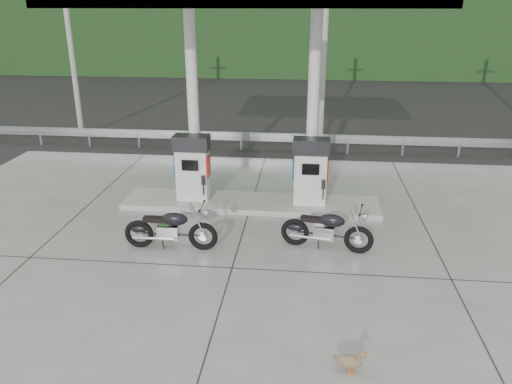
# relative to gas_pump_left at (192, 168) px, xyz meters

# --- Properties ---
(ground) EXTENTS (160.00, 160.00, 0.00)m
(ground) POSITION_rel_gas_pump_left_xyz_m (1.60, -2.50, -1.07)
(ground) COLOR black
(ground) RESTS_ON ground
(forecourt_apron) EXTENTS (18.00, 14.00, 0.02)m
(forecourt_apron) POSITION_rel_gas_pump_left_xyz_m (1.60, -2.50, -1.06)
(forecourt_apron) COLOR slate
(forecourt_apron) RESTS_ON ground
(pump_island) EXTENTS (7.00, 1.40, 0.15)m
(pump_island) POSITION_rel_gas_pump_left_xyz_m (1.60, 0.00, -0.98)
(pump_island) COLOR gray
(pump_island) RESTS_ON forecourt_apron
(gas_pump_left) EXTENTS (0.95, 0.55, 1.80)m
(gas_pump_left) POSITION_rel_gas_pump_left_xyz_m (0.00, 0.00, 0.00)
(gas_pump_left) COLOR silver
(gas_pump_left) RESTS_ON pump_island
(gas_pump_right) EXTENTS (0.95, 0.55, 1.80)m
(gas_pump_right) POSITION_rel_gas_pump_left_xyz_m (3.20, 0.00, 0.00)
(gas_pump_right) COLOR silver
(gas_pump_right) RESTS_ON pump_island
(canopy_column_left) EXTENTS (0.30, 0.30, 5.00)m
(canopy_column_left) POSITION_rel_gas_pump_left_xyz_m (0.00, 0.40, 1.60)
(canopy_column_left) COLOR white
(canopy_column_left) RESTS_ON pump_island
(canopy_column_right) EXTENTS (0.30, 0.30, 5.00)m
(canopy_column_right) POSITION_rel_gas_pump_left_xyz_m (3.20, 0.40, 1.60)
(canopy_column_right) COLOR white
(canopy_column_right) RESTS_ON pump_island
(guardrail) EXTENTS (26.00, 0.16, 1.42)m
(guardrail) POSITION_rel_gas_pump_left_xyz_m (1.60, 5.50, -0.36)
(guardrail) COLOR gray
(guardrail) RESTS_ON ground
(road) EXTENTS (60.00, 7.00, 0.01)m
(road) POSITION_rel_gas_pump_left_xyz_m (1.60, 9.00, -1.07)
(road) COLOR black
(road) RESTS_ON ground
(utility_pole_a) EXTENTS (0.22, 0.22, 8.00)m
(utility_pole_a) POSITION_rel_gas_pump_left_xyz_m (-6.40, 7.00, 2.93)
(utility_pole_a) COLOR gray
(utility_pole_a) RESTS_ON ground
(utility_pole_b) EXTENTS (0.22, 0.22, 8.00)m
(utility_pole_b) POSITION_rel_gas_pump_left_xyz_m (3.60, 7.00, 2.93)
(utility_pole_b) COLOR gray
(utility_pole_b) RESTS_ON ground
(tree_band) EXTENTS (80.00, 6.00, 6.00)m
(tree_band) POSITION_rel_gas_pump_left_xyz_m (1.60, 27.50, 1.93)
(tree_band) COLOR black
(tree_band) RESTS_ON ground
(forested_hills) EXTENTS (100.00, 40.00, 140.00)m
(forested_hills) POSITION_rel_gas_pump_left_xyz_m (1.60, 57.50, -1.07)
(forested_hills) COLOR black
(forested_hills) RESTS_ON ground
(motorcycle_left) EXTENTS (2.04, 0.96, 0.93)m
(motorcycle_left) POSITION_rel_gas_pump_left_xyz_m (3.59, -2.39, -0.59)
(motorcycle_left) COLOR black
(motorcycle_left) RESTS_ON forecourt_apron
(motorcycle_right) EXTENTS (2.01, 0.67, 0.95)m
(motorcycle_right) POSITION_rel_gas_pump_left_xyz_m (0.09, -2.73, -0.58)
(motorcycle_right) COLOR black
(motorcycle_right) RESTS_ON forecourt_apron
(duck) EXTENTS (0.49, 0.21, 0.34)m
(duck) POSITION_rel_gas_pump_left_xyz_m (3.84, -6.43, -0.88)
(duck) COLOR brown
(duck) RESTS_ON forecourt_apron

